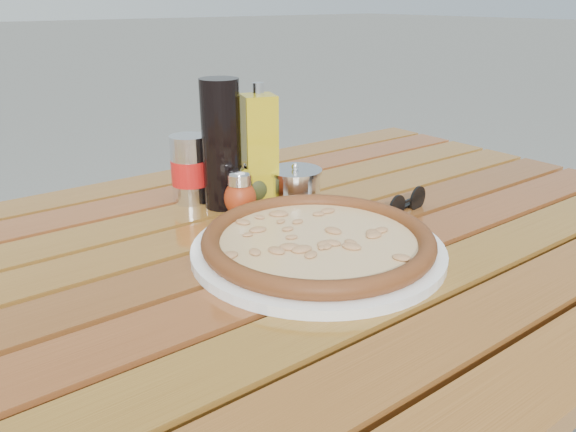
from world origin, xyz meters
TOP-DOWN VIEW (x-y plane):
  - table at (0.00, -0.00)m, footprint 1.40×0.90m
  - plate at (-0.01, -0.06)m, footprint 0.47×0.47m
  - pizza at (-0.01, -0.06)m, footprint 0.43×0.43m
  - pepper_shaker at (-0.01, 0.13)m, footprint 0.07×0.07m
  - oregano_shaker at (0.04, 0.17)m, footprint 0.06×0.06m
  - dark_bottle at (-0.01, 0.19)m, footprint 0.08×0.08m
  - soda_can at (-0.05, 0.24)m, footprint 0.07×0.07m
  - olive_oil_cruet at (0.05, 0.17)m, footprint 0.07×0.07m
  - parmesan_tin at (0.10, 0.13)m, footprint 0.10×0.10m
  - sunglasses at (0.22, -0.03)m, footprint 0.11×0.04m

SIDE VIEW (x-z plane):
  - table at x=0.00m, z-range 0.30..1.05m
  - plate at x=-0.01m, z-range 0.75..0.76m
  - sunglasses at x=0.22m, z-range 0.74..0.79m
  - pizza at x=-0.01m, z-range 0.76..0.79m
  - parmesan_tin at x=0.10m, z-range 0.74..0.82m
  - pepper_shaker at x=-0.01m, z-range 0.75..0.83m
  - oregano_shaker at x=0.04m, z-range 0.75..0.83m
  - soda_can at x=-0.05m, z-range 0.75..0.87m
  - olive_oil_cruet at x=0.05m, z-range 0.74..0.95m
  - dark_bottle at x=-0.01m, z-range 0.75..0.97m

